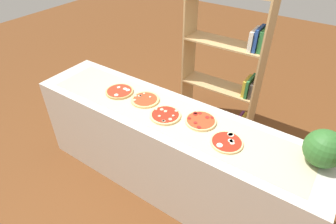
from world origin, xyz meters
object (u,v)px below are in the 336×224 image
pizza_mushroom_1 (145,100)px  pizza_mozzarella_4 (227,142)px  pizza_mushroom_2 (165,115)px  pizza_pepperoni_3 (201,121)px  bookshelf (230,70)px  pizza_mozzarella_0 (120,91)px  watermelon (324,149)px

pizza_mushroom_1 → pizza_mozzarella_4: pizza_mushroom_1 is taller
pizza_mozzarella_4 → pizza_mushroom_2: bearing=178.9°
pizza_mushroom_2 → pizza_mozzarella_4: bearing=-1.1°
pizza_mushroom_2 → pizza_pepperoni_3: pizza_mushroom_2 is taller
pizza_mushroom_2 → bookshelf: bookshelf is taller
pizza_mozzarella_0 → pizza_mushroom_2: bearing=-5.8°
pizza_mushroom_2 → watermelon: (1.16, 0.17, 0.12)m
pizza_mushroom_1 → pizza_mushroom_2: pizza_mushroom_2 is taller
watermelon → bookshelf: bearing=136.8°
pizza_mozzarella_0 → pizza_mushroom_2: same height
pizza_mushroom_1 → pizza_mushroom_2: size_ratio=0.99×
pizza_mushroom_2 → bookshelf: size_ratio=0.16×
pizza_mozzarella_0 → pizza_mozzarella_4: pizza_mozzarella_0 is taller
pizza_mozzarella_4 → watermelon: bearing=16.7°
watermelon → bookshelf: size_ratio=0.16×
pizza_mushroom_2 → bookshelf: 1.23m
pizza_mushroom_2 → watermelon: watermelon is taller
pizza_mozzarella_4 → pizza_pepperoni_3: bearing=158.7°
pizza_mushroom_2 → pizza_pepperoni_3: bearing=19.5°
pizza_mozzarella_0 → pizza_pepperoni_3: bearing=2.9°
pizza_mozzarella_0 → watermelon: 1.73m
pizza_mozzarella_0 → watermelon: (1.73, 0.11, 0.12)m
pizza_mozzarella_0 → pizza_mushroom_1: 0.28m
pizza_mushroom_1 → bookshelf: (0.33, 1.14, -0.10)m
bookshelf → pizza_mozzarella_0: bearing=-117.5°
pizza_mushroom_1 → pizza_pepperoni_3: same height
pizza_mushroom_1 → pizza_mozzarella_4: size_ratio=1.06×
pizza_pepperoni_3 → bookshelf: bearing=101.9°
pizza_pepperoni_3 → pizza_mushroom_2: bearing=-160.5°
watermelon → bookshelf: bookshelf is taller
pizza_mozzarella_0 → pizza_mushroom_2: 0.57m
pizza_mozzarella_0 → bookshelf: 1.32m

